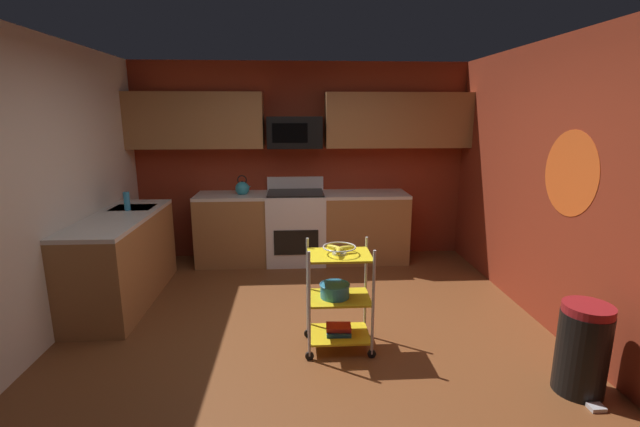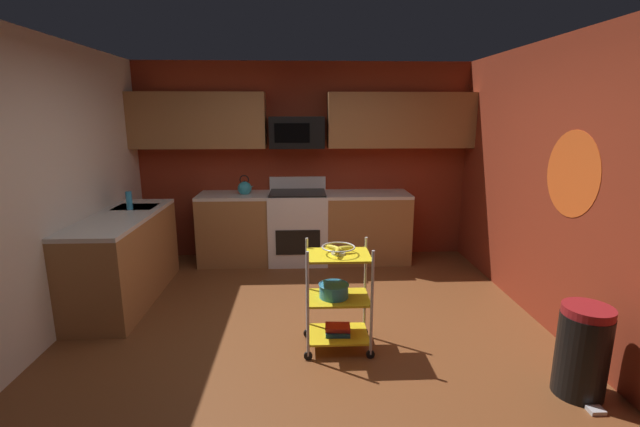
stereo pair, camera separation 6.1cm
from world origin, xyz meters
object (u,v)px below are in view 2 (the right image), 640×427
object	(u,v)px
microwave	(297,132)
fruit_bowl	(338,249)
dish_soap_bottle	(129,201)
kettle	(245,188)
mixing_bowl_large	(334,290)
trash_can	(582,351)
book_stack	(338,330)
oven_range	(298,226)
rolling_cart	(338,298)

from	to	relation	value
microwave	fruit_bowl	world-z (taller)	microwave
dish_soap_bottle	kettle	bearing A→B (deg)	38.71
mixing_bowl_large	trash_can	bearing A→B (deg)	-22.52
fruit_bowl	dish_soap_bottle	distance (m)	2.55
book_stack	microwave	bearing A→B (deg)	98.23
oven_range	kettle	size ratio (longest dim) A/B	4.17
mixing_bowl_large	kettle	world-z (taller)	kettle
microwave	fruit_bowl	bearing A→B (deg)	-81.77
trash_can	microwave	bearing A→B (deg)	122.96
oven_range	mixing_bowl_large	distance (m)	2.29
oven_range	fruit_bowl	xyz separation A→B (m)	(0.34, -2.27, 0.40)
mixing_bowl_large	book_stack	bearing A→B (deg)	0.00
microwave	trash_can	size ratio (longest dim) A/B	1.06
kettle	book_stack	bearing A→B (deg)	-65.61
dish_soap_bottle	microwave	bearing A→B (deg)	29.21
microwave	dish_soap_bottle	world-z (taller)	microwave
fruit_bowl	mixing_bowl_large	xyz separation A→B (m)	(-0.03, -0.00, -0.36)
fruit_bowl	dish_soap_bottle	xyz separation A→B (m)	(-2.15, 1.36, 0.14)
kettle	dish_soap_bottle	xyz separation A→B (m)	(-1.13, -0.90, 0.02)
microwave	mixing_bowl_large	distance (m)	2.67
rolling_cart	fruit_bowl	xyz separation A→B (m)	(-0.00, 0.00, 0.42)
microwave	fruit_bowl	xyz separation A→B (m)	(0.34, -2.37, -0.82)
fruit_bowl	kettle	bearing A→B (deg)	114.39
kettle	dish_soap_bottle	distance (m)	1.45
microwave	rolling_cart	xyz separation A→B (m)	(0.34, -2.37, -1.25)
microwave	kettle	size ratio (longest dim) A/B	2.65
microwave	fruit_bowl	distance (m)	2.53
book_stack	dish_soap_bottle	distance (m)	2.69
book_stack	kettle	distance (m)	2.62
trash_can	oven_range	bearing A→B (deg)	123.87
mixing_bowl_large	trash_can	xyz separation A→B (m)	(1.68, -0.70, -0.19)
microwave	mixing_bowl_large	bearing A→B (deg)	-82.60
trash_can	mixing_bowl_large	bearing A→B (deg)	157.48
fruit_bowl	mixing_bowl_large	size ratio (longest dim) A/B	1.08
dish_soap_bottle	trash_can	size ratio (longest dim) A/B	0.30
oven_range	fruit_bowl	size ratio (longest dim) A/B	4.04
mixing_bowl_large	rolling_cart	bearing A→B (deg)	0.00
mixing_bowl_large	dish_soap_bottle	bearing A→B (deg)	147.33
oven_range	microwave	bearing A→B (deg)	90.26
mixing_bowl_large	kettle	bearing A→B (deg)	113.65
kettle	trash_can	size ratio (longest dim) A/B	0.40
rolling_cart	kettle	size ratio (longest dim) A/B	3.47
kettle	dish_soap_bottle	world-z (taller)	kettle
fruit_bowl	kettle	xyz separation A→B (m)	(-1.03, 2.26, 0.12)
mixing_bowl_large	dish_soap_bottle	distance (m)	2.57
oven_range	mixing_bowl_large	bearing A→B (deg)	-82.27
rolling_cart	kettle	bearing A→B (deg)	114.39
fruit_bowl	dish_soap_bottle	bearing A→B (deg)	147.76
mixing_bowl_large	book_stack	world-z (taller)	mixing_bowl_large
microwave	book_stack	size ratio (longest dim) A/B	3.24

